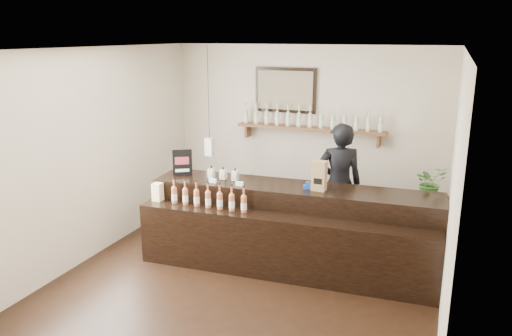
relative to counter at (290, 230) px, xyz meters
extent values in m
plane|color=black|center=(-0.35, -0.56, -0.49)|extent=(5.00, 5.00, 0.00)
plane|color=beige|center=(-0.35, 1.94, 0.91)|extent=(4.50, 0.00, 4.50)
plane|color=beige|center=(-0.35, -3.06, 0.91)|extent=(4.50, 0.00, 4.50)
plane|color=beige|center=(-2.60, -0.56, 0.91)|extent=(0.00, 5.00, 5.00)
plane|color=beige|center=(1.90, -0.56, 0.91)|extent=(0.00, 5.00, 5.00)
plane|color=white|center=(-0.35, -0.56, 2.31)|extent=(5.00, 5.00, 0.00)
cube|color=brown|center=(-0.25, 1.81, 1.01)|extent=(2.40, 0.25, 0.04)
cube|color=brown|center=(-1.33, 1.84, 0.89)|extent=(0.04, 0.20, 0.20)
cube|color=brown|center=(0.83, 1.84, 0.89)|extent=(0.04, 0.20, 0.20)
cube|color=black|center=(-0.70, 1.91, 1.59)|extent=(1.02, 0.04, 0.72)
cube|color=#463E2D|center=(-0.70, 1.88, 1.59)|extent=(0.92, 0.01, 0.62)
cube|color=white|center=(-1.65, 1.04, 0.76)|extent=(0.12, 0.12, 0.28)
cylinder|color=black|center=(-1.65, 1.04, 1.60)|extent=(0.01, 0.01, 1.41)
cylinder|color=beige|center=(-1.35, 1.81, 1.13)|extent=(0.07, 0.07, 0.20)
cone|color=beige|center=(-1.35, 1.81, 1.26)|extent=(0.07, 0.07, 0.05)
cylinder|color=beige|center=(-1.35, 1.81, 1.32)|extent=(0.02, 0.02, 0.07)
cylinder|color=#F0A346|center=(-1.35, 1.81, 1.36)|extent=(0.03, 0.03, 0.02)
cylinder|color=white|center=(-1.35, 1.81, 1.11)|extent=(0.07, 0.07, 0.09)
cylinder|color=beige|center=(-1.17, 1.81, 1.13)|extent=(0.07, 0.07, 0.20)
cone|color=beige|center=(-1.17, 1.81, 1.26)|extent=(0.07, 0.07, 0.05)
cylinder|color=beige|center=(-1.17, 1.81, 1.32)|extent=(0.02, 0.02, 0.07)
cylinder|color=#F0A346|center=(-1.17, 1.81, 1.36)|extent=(0.03, 0.03, 0.02)
cylinder|color=white|center=(-1.17, 1.81, 1.11)|extent=(0.07, 0.07, 0.09)
cylinder|color=beige|center=(-0.99, 1.81, 1.13)|extent=(0.07, 0.07, 0.20)
cone|color=beige|center=(-0.99, 1.81, 1.26)|extent=(0.07, 0.07, 0.05)
cylinder|color=beige|center=(-0.99, 1.81, 1.32)|extent=(0.02, 0.02, 0.07)
cylinder|color=#F0A346|center=(-0.99, 1.81, 1.36)|extent=(0.03, 0.03, 0.02)
cylinder|color=white|center=(-0.99, 1.81, 1.11)|extent=(0.07, 0.07, 0.09)
cylinder|color=beige|center=(-0.80, 1.81, 1.13)|extent=(0.07, 0.07, 0.20)
cone|color=beige|center=(-0.80, 1.81, 1.26)|extent=(0.07, 0.07, 0.05)
cylinder|color=beige|center=(-0.80, 1.81, 1.32)|extent=(0.02, 0.02, 0.07)
cylinder|color=#F0A346|center=(-0.80, 1.81, 1.36)|extent=(0.03, 0.03, 0.02)
cylinder|color=white|center=(-0.80, 1.81, 1.11)|extent=(0.07, 0.07, 0.09)
cylinder|color=beige|center=(-0.62, 1.81, 1.13)|extent=(0.07, 0.07, 0.20)
cone|color=beige|center=(-0.62, 1.81, 1.26)|extent=(0.07, 0.07, 0.05)
cylinder|color=beige|center=(-0.62, 1.81, 1.32)|extent=(0.02, 0.02, 0.07)
cylinder|color=#F0A346|center=(-0.62, 1.81, 1.36)|extent=(0.03, 0.03, 0.02)
cylinder|color=white|center=(-0.62, 1.81, 1.11)|extent=(0.07, 0.07, 0.09)
cylinder|color=beige|center=(-0.44, 1.81, 1.13)|extent=(0.07, 0.07, 0.20)
cone|color=beige|center=(-0.44, 1.81, 1.26)|extent=(0.07, 0.07, 0.05)
cylinder|color=beige|center=(-0.44, 1.81, 1.32)|extent=(0.02, 0.02, 0.07)
cylinder|color=#F0A346|center=(-0.44, 1.81, 1.36)|extent=(0.03, 0.03, 0.02)
cylinder|color=white|center=(-0.44, 1.81, 1.11)|extent=(0.07, 0.07, 0.09)
cylinder|color=beige|center=(-0.25, 1.81, 1.13)|extent=(0.07, 0.07, 0.20)
cone|color=beige|center=(-0.25, 1.81, 1.26)|extent=(0.07, 0.07, 0.05)
cylinder|color=beige|center=(-0.25, 1.81, 1.32)|extent=(0.02, 0.02, 0.07)
cylinder|color=#F0A346|center=(-0.25, 1.81, 1.36)|extent=(0.03, 0.03, 0.02)
cylinder|color=white|center=(-0.25, 1.81, 1.11)|extent=(0.07, 0.07, 0.09)
cylinder|color=beige|center=(-0.07, 1.81, 1.13)|extent=(0.07, 0.07, 0.20)
cone|color=beige|center=(-0.07, 1.81, 1.26)|extent=(0.07, 0.07, 0.05)
cylinder|color=beige|center=(-0.07, 1.81, 1.32)|extent=(0.02, 0.02, 0.07)
cylinder|color=#F0A346|center=(-0.07, 1.81, 1.36)|extent=(0.03, 0.03, 0.02)
cylinder|color=white|center=(-0.07, 1.81, 1.11)|extent=(0.07, 0.07, 0.09)
cylinder|color=beige|center=(0.11, 1.81, 1.13)|extent=(0.07, 0.07, 0.20)
cone|color=beige|center=(0.11, 1.81, 1.26)|extent=(0.07, 0.07, 0.05)
cylinder|color=beige|center=(0.11, 1.81, 1.32)|extent=(0.02, 0.02, 0.07)
cylinder|color=#F0A346|center=(0.11, 1.81, 1.36)|extent=(0.03, 0.03, 0.02)
cylinder|color=white|center=(0.11, 1.81, 1.11)|extent=(0.07, 0.07, 0.09)
cylinder|color=beige|center=(0.30, 1.81, 1.13)|extent=(0.07, 0.07, 0.20)
cone|color=beige|center=(0.30, 1.81, 1.26)|extent=(0.07, 0.07, 0.05)
cylinder|color=beige|center=(0.30, 1.81, 1.32)|extent=(0.02, 0.02, 0.07)
cylinder|color=#F0A346|center=(0.30, 1.81, 1.36)|extent=(0.03, 0.03, 0.02)
cylinder|color=white|center=(0.30, 1.81, 1.11)|extent=(0.07, 0.07, 0.09)
cylinder|color=beige|center=(0.48, 1.81, 1.13)|extent=(0.07, 0.07, 0.20)
cone|color=beige|center=(0.48, 1.81, 1.26)|extent=(0.07, 0.07, 0.05)
cylinder|color=beige|center=(0.48, 1.81, 1.32)|extent=(0.02, 0.02, 0.07)
cylinder|color=#F0A346|center=(0.48, 1.81, 1.36)|extent=(0.03, 0.03, 0.02)
cylinder|color=white|center=(0.48, 1.81, 1.11)|extent=(0.07, 0.07, 0.09)
cylinder|color=beige|center=(0.66, 1.81, 1.13)|extent=(0.07, 0.07, 0.20)
cone|color=beige|center=(0.66, 1.81, 1.26)|extent=(0.07, 0.07, 0.05)
cylinder|color=beige|center=(0.66, 1.81, 1.32)|extent=(0.02, 0.02, 0.07)
cylinder|color=#F0A346|center=(0.66, 1.81, 1.36)|extent=(0.03, 0.03, 0.02)
cylinder|color=white|center=(0.66, 1.81, 1.11)|extent=(0.07, 0.07, 0.09)
cylinder|color=beige|center=(0.85, 1.81, 1.13)|extent=(0.07, 0.07, 0.20)
cone|color=beige|center=(0.85, 1.81, 1.26)|extent=(0.07, 0.07, 0.05)
cylinder|color=beige|center=(0.85, 1.81, 1.32)|extent=(0.02, 0.02, 0.07)
cylinder|color=#F0A346|center=(0.85, 1.81, 1.36)|extent=(0.03, 0.03, 0.02)
cylinder|color=white|center=(0.85, 1.81, 1.11)|extent=(0.07, 0.07, 0.09)
cube|color=black|center=(0.01, 0.14, 0.03)|extent=(3.79, 0.86, 1.05)
cube|color=black|center=(0.01, -0.36, -0.09)|extent=(3.77, 0.53, 0.80)
cube|color=white|center=(-1.04, -0.10, 0.58)|extent=(0.10, 0.04, 0.05)
cube|color=white|center=(-0.66, -0.10, 0.58)|extent=(0.10, 0.04, 0.05)
cube|color=#FADA99|center=(-1.74, -0.36, 0.36)|extent=(0.12, 0.12, 0.12)
cube|color=#FADA99|center=(-1.74, -0.36, 0.48)|extent=(0.12, 0.12, 0.12)
cube|color=beige|center=(-1.15, 0.08, 0.63)|extent=(0.08, 0.08, 0.13)
cube|color=beige|center=(-1.15, 0.03, 0.63)|extent=(0.07, 0.00, 0.06)
cylinder|color=black|center=(-1.15, 0.08, 0.72)|extent=(0.02, 0.02, 0.03)
cube|color=beige|center=(-0.98, 0.08, 0.63)|extent=(0.08, 0.08, 0.13)
cube|color=beige|center=(-0.98, 0.03, 0.63)|extent=(0.07, 0.00, 0.06)
cylinder|color=black|center=(-0.98, 0.08, 0.72)|extent=(0.02, 0.02, 0.03)
cube|color=beige|center=(-0.80, 0.08, 0.63)|extent=(0.08, 0.08, 0.13)
cube|color=beige|center=(-0.80, 0.03, 0.63)|extent=(0.07, 0.00, 0.06)
cylinder|color=black|center=(-0.80, 0.08, 0.72)|extent=(0.02, 0.02, 0.03)
cylinder|color=#B1633C|center=(-1.49, -0.36, 0.41)|extent=(0.07, 0.07, 0.20)
cone|color=#B1633C|center=(-1.49, -0.36, 0.53)|extent=(0.07, 0.07, 0.05)
cylinder|color=#B1633C|center=(-1.49, -0.36, 0.59)|extent=(0.02, 0.02, 0.07)
cylinder|color=black|center=(-1.49, -0.36, 0.64)|extent=(0.03, 0.03, 0.02)
cylinder|color=white|center=(-1.49, -0.36, 0.38)|extent=(0.07, 0.07, 0.09)
cylinder|color=#B1633C|center=(-1.32, -0.36, 0.41)|extent=(0.07, 0.07, 0.20)
cone|color=#B1633C|center=(-1.32, -0.36, 0.53)|extent=(0.07, 0.07, 0.05)
cylinder|color=#B1633C|center=(-1.32, -0.36, 0.59)|extent=(0.02, 0.02, 0.07)
cylinder|color=black|center=(-1.32, -0.36, 0.64)|extent=(0.03, 0.03, 0.02)
cylinder|color=white|center=(-1.32, -0.36, 0.38)|extent=(0.07, 0.07, 0.09)
cylinder|color=#B1633C|center=(-1.15, -0.36, 0.41)|extent=(0.07, 0.07, 0.20)
cone|color=#B1633C|center=(-1.15, -0.36, 0.53)|extent=(0.07, 0.07, 0.05)
cylinder|color=#B1633C|center=(-1.15, -0.36, 0.59)|extent=(0.02, 0.02, 0.07)
cylinder|color=black|center=(-1.15, -0.36, 0.64)|extent=(0.03, 0.03, 0.02)
cylinder|color=white|center=(-1.15, -0.36, 0.38)|extent=(0.07, 0.07, 0.09)
cylinder|color=#B1633C|center=(-0.99, -0.36, 0.41)|extent=(0.07, 0.07, 0.20)
cone|color=#B1633C|center=(-0.99, -0.36, 0.53)|extent=(0.07, 0.07, 0.05)
cylinder|color=#B1633C|center=(-0.99, -0.36, 0.59)|extent=(0.02, 0.02, 0.07)
cylinder|color=black|center=(-0.99, -0.36, 0.64)|extent=(0.03, 0.03, 0.02)
cylinder|color=white|center=(-0.99, -0.36, 0.38)|extent=(0.07, 0.07, 0.09)
cylinder|color=#B1633C|center=(-0.82, -0.36, 0.41)|extent=(0.07, 0.07, 0.20)
cone|color=#B1633C|center=(-0.82, -0.36, 0.53)|extent=(0.07, 0.07, 0.05)
cylinder|color=#B1633C|center=(-0.82, -0.36, 0.59)|extent=(0.02, 0.02, 0.07)
cylinder|color=black|center=(-0.82, -0.36, 0.64)|extent=(0.03, 0.03, 0.02)
cylinder|color=white|center=(-0.82, -0.36, 0.38)|extent=(0.07, 0.07, 0.09)
cylinder|color=#B1633C|center=(-0.66, -0.36, 0.41)|extent=(0.07, 0.07, 0.20)
cone|color=#B1633C|center=(-0.66, -0.36, 0.53)|extent=(0.07, 0.07, 0.05)
cylinder|color=#B1633C|center=(-0.66, -0.36, 0.59)|extent=(0.02, 0.02, 0.07)
cylinder|color=black|center=(-0.66, -0.36, 0.64)|extent=(0.03, 0.03, 0.02)
cylinder|color=white|center=(-0.66, -0.36, 0.38)|extent=(0.07, 0.07, 0.09)
cylinder|color=#B1633C|center=(-0.49, -0.36, 0.41)|extent=(0.07, 0.07, 0.20)
cone|color=#B1633C|center=(-0.49, -0.36, 0.53)|extent=(0.07, 0.07, 0.05)
cylinder|color=#B1633C|center=(-0.49, -0.36, 0.59)|extent=(0.02, 0.02, 0.07)
cylinder|color=black|center=(-0.49, -0.36, 0.64)|extent=(0.03, 0.03, 0.02)
cylinder|color=white|center=(-0.49, -0.36, 0.38)|extent=(0.07, 0.07, 0.09)
cube|color=black|center=(-1.58, 0.04, 0.74)|extent=(0.24, 0.15, 0.37)
cube|color=#92353D|center=(-1.58, 0.03, 0.78)|extent=(0.17, 0.10, 0.11)
cube|color=white|center=(-1.58, 0.03, 0.64)|extent=(0.17, 0.10, 0.04)
cube|color=olive|center=(0.35, 0.08, 0.75)|extent=(0.18, 0.14, 0.38)
cube|color=black|center=(0.35, 0.02, 0.69)|extent=(0.11, 0.01, 0.08)
cube|color=#1848AE|center=(0.21, 0.08, 0.58)|extent=(0.13, 0.08, 0.05)
cylinder|color=#1848AE|center=(0.21, 0.08, 0.63)|extent=(0.07, 0.04, 0.06)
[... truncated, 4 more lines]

